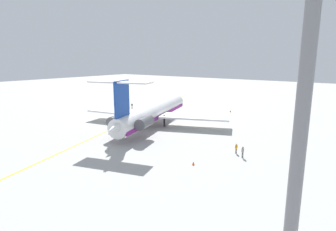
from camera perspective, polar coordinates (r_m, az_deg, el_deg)
name	(u,v)px	position (r m, az deg, el deg)	size (l,w,h in m)	color
ground	(125,118)	(73.45, -8.77, -0.42)	(295.45, 295.45, 0.00)	#ADADA8
main_jetliner	(152,112)	(63.25, -3.26, 0.63)	(38.39, 34.44, 11.42)	white
ground_crew_near_nose	(132,105)	(86.38, -7.42, 2.14)	(0.33, 0.32, 1.67)	black
ground_crew_near_tail	(236,147)	(46.60, 13.89, -6.36)	(0.30, 0.34, 1.67)	black
ground_crew_portside	(243,151)	(44.93, 15.14, -7.01)	(0.37, 0.31, 1.78)	black
safety_cone_nose	(230,111)	(81.98, 12.75, 0.88)	(0.40, 0.40, 0.55)	#EA590F
safety_cone_wingtip	(193,163)	(40.97, 5.25, -9.75)	(0.40, 0.40, 0.55)	#EA590F
taxiway_centreline	(130,120)	(69.88, -7.74, -1.01)	(109.01, 0.36, 0.01)	gold
light_mast	(301,126)	(14.70, 25.70, -2.04)	(4.00, 0.70, 21.64)	slate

